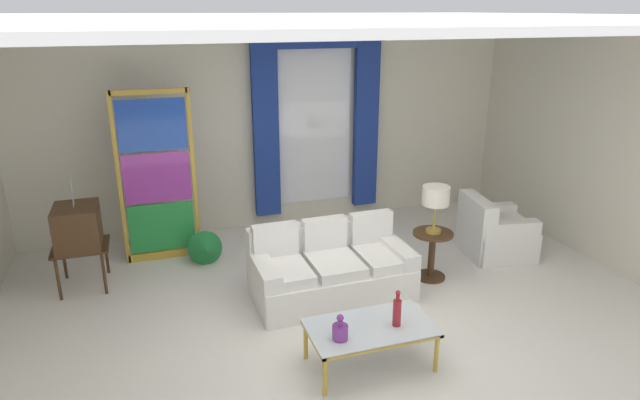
% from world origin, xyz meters
% --- Properties ---
extents(ground_plane, '(16.00, 16.00, 0.00)m').
position_xyz_m(ground_plane, '(0.00, 0.00, 0.00)').
color(ground_plane, white).
extents(wall_rear, '(8.00, 0.12, 3.00)m').
position_xyz_m(wall_rear, '(0.00, 3.06, 1.50)').
color(wall_rear, silver).
rests_on(wall_rear, ground).
extents(wall_right, '(0.12, 7.00, 3.00)m').
position_xyz_m(wall_right, '(3.66, 0.60, 1.50)').
color(wall_right, silver).
rests_on(wall_right, ground).
extents(ceiling_slab, '(8.00, 7.60, 0.04)m').
position_xyz_m(ceiling_slab, '(0.00, 0.80, 3.02)').
color(ceiling_slab, white).
extents(curtained_window, '(2.00, 0.17, 2.70)m').
position_xyz_m(curtained_window, '(0.62, 2.89, 1.74)').
color(curtained_window, white).
rests_on(curtained_window, ground).
extents(couch_white_long, '(1.77, 0.95, 0.86)m').
position_xyz_m(couch_white_long, '(0.03, 0.63, 0.30)').
color(couch_white_long, white).
rests_on(couch_white_long, ground).
extents(coffee_table, '(1.13, 0.64, 0.41)m').
position_xyz_m(coffee_table, '(-0.06, -0.77, 0.37)').
color(coffee_table, silver).
rests_on(coffee_table, ground).
extents(bottle_blue_decanter, '(0.14, 0.14, 0.24)m').
position_xyz_m(bottle_blue_decanter, '(-0.39, -0.88, 0.49)').
color(bottle_blue_decanter, '#753384').
rests_on(bottle_blue_decanter, coffee_table).
extents(bottle_crystal_tall, '(0.08, 0.08, 0.35)m').
position_xyz_m(bottle_crystal_tall, '(0.16, -0.83, 0.55)').
color(bottle_crystal_tall, maroon).
rests_on(bottle_crystal_tall, coffee_table).
extents(vintage_tv, '(0.62, 0.60, 1.35)m').
position_xyz_m(vintage_tv, '(-2.64, 1.70, 0.73)').
color(vintage_tv, '#472D19').
rests_on(vintage_tv, ground).
extents(armchair_white, '(0.94, 0.93, 0.80)m').
position_xyz_m(armchair_white, '(2.45, 0.98, 0.29)').
color(armchair_white, white).
rests_on(armchair_white, ground).
extents(stained_glass_divider, '(0.95, 0.05, 2.20)m').
position_xyz_m(stained_glass_divider, '(-1.71, 2.21, 1.06)').
color(stained_glass_divider, gold).
rests_on(stained_glass_divider, ground).
extents(peacock_figurine, '(0.44, 0.60, 0.50)m').
position_xyz_m(peacock_figurine, '(-1.21, 1.79, 0.22)').
color(peacock_figurine, beige).
rests_on(peacock_figurine, ground).
extents(round_side_table, '(0.48, 0.48, 0.59)m').
position_xyz_m(round_side_table, '(1.33, 0.62, 0.36)').
color(round_side_table, '#472D19').
rests_on(round_side_table, ground).
extents(table_lamp_brass, '(0.32, 0.32, 0.57)m').
position_xyz_m(table_lamp_brass, '(1.33, 0.62, 1.03)').
color(table_lamp_brass, '#B29338').
rests_on(table_lamp_brass, round_side_table).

